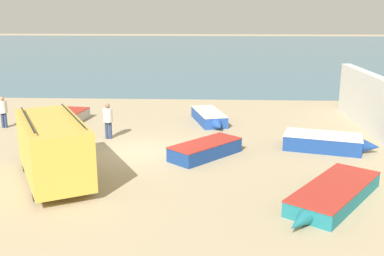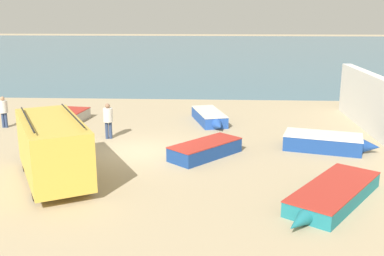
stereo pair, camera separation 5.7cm
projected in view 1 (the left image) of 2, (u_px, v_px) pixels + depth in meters
ground_plane at (141, 152)px, 19.35m from camera, size 200.00×200.00×0.00m
sea_water at (194, 50)px, 69.59m from camera, size 120.00×80.00×0.01m
parked_van at (53, 147)px, 15.84m from camera, size 4.01×5.25×2.39m
fishing_rowboat_0 at (66, 118)px, 24.32m from camera, size 1.96×4.21×0.59m
fishing_rowboat_1 at (209, 117)px, 24.37m from camera, size 2.07×4.07×0.61m
fishing_rowboat_2 at (326, 142)px, 19.65m from camera, size 4.14×2.45×0.69m
fishing_rowboat_3 at (208, 149)px, 18.84m from camera, size 3.34×3.55×0.62m
fishing_rowboat_4 at (333, 194)px, 14.28m from camera, size 3.88×4.86×0.52m
fisherman_0 at (3, 109)px, 23.19m from camera, size 0.43×0.43×1.65m
fisherman_1 at (108, 118)px, 21.18m from camera, size 0.45×0.45×1.71m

